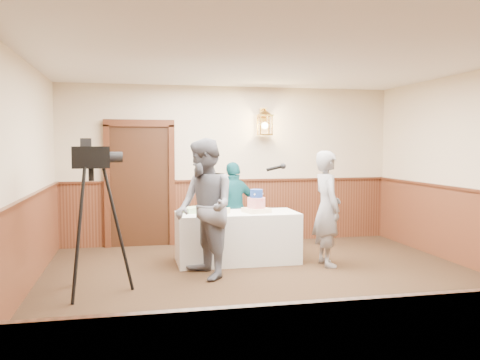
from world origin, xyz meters
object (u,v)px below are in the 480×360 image
at_px(baker, 327,208).
at_px(tv_camera_rig, 92,228).
at_px(sheet_cake_green, 194,210).
at_px(assistant_p, 234,207).
at_px(display_table, 237,237).
at_px(interviewer, 205,208).
at_px(tiered_cake, 256,203).
at_px(sheet_cake_yellow, 215,211).

distance_m(baker, tv_camera_rig, 3.31).
relative_size(sheet_cake_green, assistant_p, 0.23).
bearing_deg(display_table, interviewer, -126.93).
relative_size(tiered_cake, assistant_p, 0.28).
bearing_deg(assistant_p, tv_camera_rig, 21.06).
relative_size(interviewer, tv_camera_rig, 1.06).
distance_m(interviewer, baker, 1.87).
bearing_deg(baker, interviewer, 100.38).
bearing_deg(interviewer, tv_camera_rig, -89.20).
bearing_deg(display_table, assistant_p, 82.34).
bearing_deg(interviewer, display_table, 127.61).
relative_size(sheet_cake_green, baker, 0.20).
bearing_deg(sheet_cake_green, assistant_p, 37.04).
distance_m(interviewer, tv_camera_rig, 1.46).
bearing_deg(interviewer, baker, 84.30).
bearing_deg(sheet_cake_yellow, assistant_p, 59.89).
bearing_deg(sheet_cake_green, sheet_cake_yellow, -38.20).
distance_m(display_table, interviewer, 1.15).
xyz_separation_m(interviewer, assistant_p, (0.70, 1.48, -0.18)).
bearing_deg(tiered_cake, tv_camera_rig, -153.14).
bearing_deg(assistant_p, display_table, 61.31).
height_order(display_table, baker, baker).
bearing_deg(baker, tv_camera_rig, 103.22).
bearing_deg(baker, assistant_p, 44.96).
distance_m(sheet_cake_yellow, assistant_p, 0.88).
xyz_separation_m(sheet_cake_yellow, interviewer, (-0.26, -0.73, 0.14)).
bearing_deg(baker, sheet_cake_yellow, 76.10).
bearing_deg(sheet_cake_yellow, interviewer, -109.58).
relative_size(display_table, assistant_p, 1.21).
height_order(sheet_cake_yellow, interviewer, interviewer).
relative_size(tiered_cake, baker, 0.25).
height_order(tiered_cake, sheet_cake_green, tiered_cake).
distance_m(tiered_cake, sheet_cake_yellow, 0.64).
distance_m(display_table, assistant_p, 0.77).
height_order(display_table, sheet_cake_yellow, sheet_cake_yellow).
bearing_deg(display_table, sheet_cake_yellow, -166.83).
relative_size(display_table, interviewer, 0.97).
bearing_deg(sheet_cake_green, tiered_cake, -12.11).
distance_m(display_table, baker, 1.40).
height_order(sheet_cake_green, tv_camera_rig, tv_camera_rig).
height_order(sheet_cake_green, interviewer, interviewer).
height_order(assistant_p, tv_camera_rig, tv_camera_rig).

